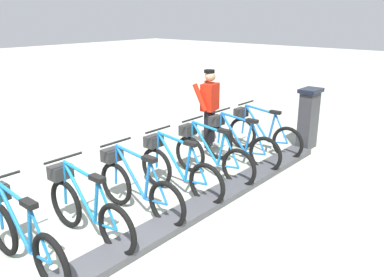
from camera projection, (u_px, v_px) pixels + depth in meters
The scene contains 11 objects.
ground_plane at pixel (132, 248), 4.86m from camera, with size 60.00×60.00×0.00m, color #A7AE9F.
dock_rail_base at pixel (132, 245), 4.85m from camera, with size 0.44×9.31×0.10m, color #47474C.
payment_kiosk at pixel (308, 117), 8.32m from camera, with size 0.36×0.52×1.28m.
bike_docked_0 at pixel (261, 133), 8.06m from camera, with size 1.72×0.54×1.02m.
bike_docked_1 at pixel (238, 143), 7.45m from camera, with size 1.72×0.54×1.02m.
bike_docked_2 at pixel (210, 155), 6.83m from camera, with size 1.72×0.54×1.02m.
bike_docked_3 at pixel (177, 169), 6.21m from camera, with size 1.72×0.54×1.02m.
bike_docked_4 at pixel (136, 186), 5.59m from camera, with size 1.72×0.54×1.02m.
bike_docked_5 at pixel (86, 208), 4.97m from camera, with size 1.72×0.54×1.02m.
bike_docked_6 at pixel (21, 235), 4.36m from camera, with size 1.72×0.54×1.02m.
worker_near_rack at pixel (209, 106), 8.28m from camera, with size 0.50×0.68×1.66m.
Camera 1 is at (-3.29, 2.75, 2.77)m, focal length 37.01 mm.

